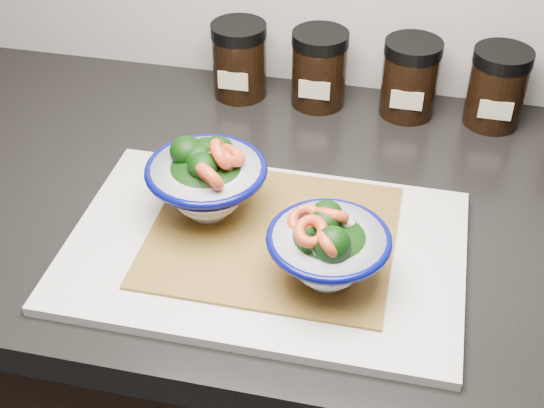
% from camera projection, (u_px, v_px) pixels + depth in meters
% --- Properties ---
extents(countertop, '(3.50, 0.60, 0.04)m').
position_uv_depth(countertop, '(306.00, 214.00, 0.96)').
color(countertop, black).
rests_on(countertop, cabinet).
extents(cutting_board, '(0.45, 0.30, 0.01)m').
position_uv_depth(cutting_board, '(265.00, 250.00, 0.87)').
color(cutting_board, silver).
rests_on(cutting_board, countertop).
extents(bamboo_mat, '(0.28, 0.24, 0.00)m').
position_uv_depth(bamboo_mat, '(272.00, 235.00, 0.87)').
color(bamboo_mat, olive).
rests_on(bamboo_mat, cutting_board).
extents(bowl_left, '(0.14, 0.14, 0.11)m').
position_uv_depth(bowl_left, '(207.00, 179.00, 0.88)').
color(bowl_left, white).
rests_on(bowl_left, bamboo_mat).
extents(bowl_right, '(0.13, 0.13, 0.10)m').
position_uv_depth(bowl_right, '(328.00, 249.00, 0.79)').
color(bowl_right, white).
rests_on(bowl_right, bamboo_mat).
extents(spice_jar_a, '(0.08, 0.08, 0.11)m').
position_uv_depth(spice_jar_a, '(239.00, 60.00, 1.12)').
color(spice_jar_a, black).
rests_on(spice_jar_a, countertop).
extents(spice_jar_b, '(0.08, 0.08, 0.11)m').
position_uv_depth(spice_jar_b, '(319.00, 68.00, 1.10)').
color(spice_jar_b, black).
rests_on(spice_jar_b, countertop).
extents(spice_jar_c, '(0.08, 0.08, 0.11)m').
position_uv_depth(spice_jar_c, '(410.00, 78.00, 1.08)').
color(spice_jar_c, black).
rests_on(spice_jar_c, countertop).
extents(spice_jar_d, '(0.08, 0.08, 0.11)m').
position_uv_depth(spice_jar_d, '(497.00, 87.00, 1.05)').
color(spice_jar_d, black).
rests_on(spice_jar_d, countertop).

